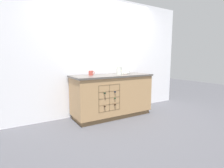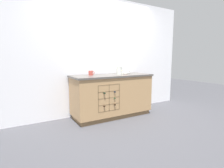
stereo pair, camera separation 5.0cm
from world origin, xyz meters
name	(u,v)px [view 1 (the left image)]	position (x,y,z in m)	size (l,w,h in m)	color
ground_plane	(112,116)	(0.00, 0.00, 0.00)	(14.00, 14.00, 0.00)	#424247
back_wall	(103,56)	(0.00, 0.38, 1.27)	(4.40, 0.06, 2.55)	white
kitchen_island	(112,95)	(0.00, 0.00, 0.45)	(1.70, 0.69, 0.89)	brown
fruit_bowl	(124,72)	(0.39, 0.11, 0.93)	(0.27, 0.27, 0.08)	silver
white_pitcher	(119,70)	(0.15, -0.04, 0.98)	(0.18, 0.12, 0.17)	silver
ceramic_mug	(91,73)	(-0.43, 0.11, 0.94)	(0.13, 0.09, 0.09)	#B7473D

